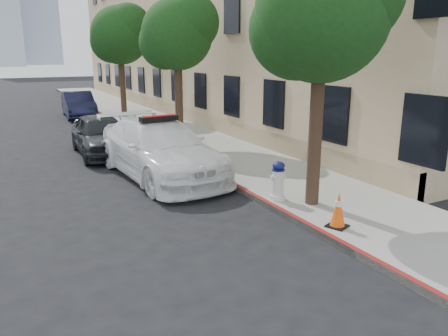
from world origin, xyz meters
name	(u,v)px	position (x,y,z in m)	size (l,w,h in m)	color
ground	(162,203)	(0.00, 0.00, 0.00)	(120.00, 120.00, 0.00)	black
sidewalk	(162,127)	(3.60, 10.00, 0.07)	(3.20, 50.00, 0.15)	gray
curb_strip	(130,130)	(2.06, 10.00, 0.07)	(0.12, 50.00, 0.15)	maroon
building	(219,26)	(9.20, 15.00, 5.00)	(8.00, 36.00, 10.00)	tan
tree_near	(323,13)	(2.93, -2.01, 4.27)	(2.92, 2.82, 5.62)	black
tree_mid	(178,33)	(2.93, 5.99, 4.16)	(2.77, 2.64, 5.43)	black
tree_far	(120,35)	(2.93, 13.99, 4.39)	(3.10, 3.00, 5.81)	black
police_car	(160,149)	(0.78, 2.26, 0.82)	(2.70, 5.77, 1.78)	white
parked_car_mid	(101,135)	(-0.11, 5.86, 0.71)	(1.69, 4.20, 1.43)	black
parked_car_far	(78,104)	(0.83, 15.77, 0.70)	(1.49, 4.27, 1.41)	black
fire_hydrant	(278,181)	(2.35, -1.43, 0.60)	(0.39, 0.36, 0.92)	silver
traffic_cone	(338,210)	(2.46, -3.35, 0.50)	(0.48, 0.48, 0.71)	black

